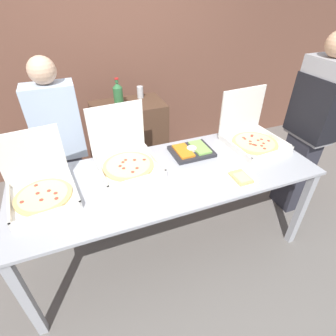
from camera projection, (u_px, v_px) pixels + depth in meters
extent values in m
plane|color=slate|center=(168.00, 243.00, 2.55)|extent=(16.00, 16.00, 0.00)
cube|color=brown|center=(115.00, 54.00, 3.03)|extent=(10.00, 0.06, 2.80)
cube|color=#A8AAB2|center=(168.00, 174.00, 2.06)|extent=(2.36, 0.88, 0.02)
cube|color=#A8AAB2|center=(27.00, 300.00, 1.68)|extent=(0.06, 0.06, 0.83)
cube|color=#A8AAB2|center=(301.00, 209.00, 2.35)|extent=(0.06, 0.06, 0.83)
cube|color=#A8AAB2|center=(31.00, 217.00, 2.27)|extent=(0.06, 0.06, 0.83)
cube|color=#A8AAB2|center=(249.00, 163.00, 2.94)|extent=(0.06, 0.06, 0.83)
cube|color=silver|center=(254.00, 145.00, 2.39)|extent=(0.49, 0.49, 0.02)
cube|color=silver|center=(273.00, 154.00, 2.21)|extent=(0.47, 0.05, 0.04)
cube|color=silver|center=(235.00, 147.00, 2.30)|extent=(0.05, 0.47, 0.04)
cube|color=silver|center=(274.00, 137.00, 2.45)|extent=(0.05, 0.47, 0.04)
cube|color=silver|center=(242.00, 111.00, 2.44)|extent=(0.47, 0.05, 0.44)
cylinder|color=#DBB26B|center=(255.00, 143.00, 2.38)|extent=(0.41, 0.41, 0.02)
cylinder|color=beige|center=(255.00, 142.00, 2.38)|extent=(0.35, 0.35, 0.00)
cylinder|color=#C13D2D|center=(258.00, 140.00, 2.40)|extent=(0.03, 0.03, 0.00)
cylinder|color=#C13D2D|center=(261.00, 139.00, 2.41)|extent=(0.03, 0.03, 0.00)
cylinder|color=#C13D2D|center=(252.00, 135.00, 2.47)|extent=(0.03, 0.03, 0.00)
cylinder|color=#C13D2D|center=(252.00, 136.00, 2.46)|extent=(0.03, 0.03, 0.00)
cylinder|color=#C13D2D|center=(244.00, 138.00, 2.44)|extent=(0.03, 0.03, 0.00)
cylinder|color=#C13D2D|center=(245.00, 139.00, 2.42)|extent=(0.03, 0.03, 0.00)
cylinder|color=#C13D2D|center=(250.00, 141.00, 2.38)|extent=(0.03, 0.03, 0.00)
cylinder|color=#C13D2D|center=(250.00, 144.00, 2.34)|extent=(0.03, 0.03, 0.00)
cylinder|color=#C13D2D|center=(253.00, 145.00, 2.33)|extent=(0.03, 0.03, 0.00)
cylinder|color=#C13D2D|center=(256.00, 145.00, 2.32)|extent=(0.03, 0.03, 0.00)
cylinder|color=#C13D2D|center=(265.00, 149.00, 2.28)|extent=(0.03, 0.03, 0.00)
cylinder|color=#C13D2D|center=(262.00, 146.00, 2.31)|extent=(0.03, 0.03, 0.00)
cylinder|color=#C13D2D|center=(264.00, 143.00, 2.35)|extent=(0.03, 0.03, 0.00)
cylinder|color=#C13D2D|center=(269.00, 141.00, 2.39)|extent=(0.03, 0.03, 0.00)
cube|color=silver|center=(129.00, 168.00, 2.10)|extent=(0.49, 0.49, 0.02)
cube|color=silver|center=(138.00, 180.00, 1.92)|extent=(0.46, 0.05, 0.04)
cube|color=silver|center=(101.00, 172.00, 2.00)|extent=(0.05, 0.46, 0.04)
cube|color=silver|center=(154.00, 158.00, 2.16)|extent=(0.05, 0.46, 0.04)
cube|color=silver|center=(117.00, 130.00, 2.14)|extent=(0.46, 0.05, 0.44)
cylinder|color=#DBB26B|center=(128.00, 166.00, 2.09)|extent=(0.41, 0.41, 0.02)
cylinder|color=beige|center=(128.00, 164.00, 2.08)|extent=(0.35, 0.35, 0.00)
cylinder|color=#C13D2D|center=(144.00, 160.00, 2.13)|extent=(0.03, 0.03, 0.00)
cylinder|color=#C13D2D|center=(134.00, 160.00, 2.13)|extent=(0.03, 0.03, 0.00)
cylinder|color=#C13D2D|center=(126.00, 160.00, 2.13)|extent=(0.03, 0.03, 0.00)
cylinder|color=#C13D2D|center=(123.00, 162.00, 2.10)|extent=(0.03, 0.03, 0.00)
cylinder|color=#C13D2D|center=(120.00, 166.00, 2.06)|extent=(0.03, 0.03, 0.00)
cylinder|color=#C13D2D|center=(124.00, 168.00, 2.03)|extent=(0.03, 0.03, 0.00)
cylinder|color=#C13D2D|center=(133.00, 172.00, 2.00)|extent=(0.03, 0.03, 0.00)
cylinder|color=#C13D2D|center=(137.00, 168.00, 2.04)|extent=(0.03, 0.03, 0.00)
cube|color=silver|center=(44.00, 198.00, 1.80)|extent=(0.48, 0.48, 0.02)
cube|color=silver|center=(47.00, 214.00, 1.64)|extent=(0.43, 0.06, 0.04)
cube|color=silver|center=(9.00, 205.00, 1.71)|extent=(0.06, 0.43, 0.04)
cube|color=silver|center=(74.00, 186.00, 1.86)|extent=(0.06, 0.43, 0.04)
cube|color=silver|center=(32.00, 156.00, 1.84)|extent=(0.43, 0.06, 0.41)
cylinder|color=#DBB26B|center=(43.00, 196.00, 1.79)|extent=(0.38, 0.38, 0.02)
cylinder|color=beige|center=(43.00, 195.00, 1.79)|extent=(0.33, 0.33, 0.00)
cylinder|color=#C13D2D|center=(56.00, 193.00, 1.79)|extent=(0.03, 0.03, 0.00)
cylinder|color=#C13D2D|center=(49.00, 191.00, 1.82)|extent=(0.03, 0.03, 0.00)
cylinder|color=#C13D2D|center=(36.00, 185.00, 1.86)|extent=(0.03, 0.03, 0.00)
cylinder|color=#C13D2D|center=(38.00, 193.00, 1.79)|extent=(0.03, 0.03, 0.00)
cylinder|color=#C13D2D|center=(22.00, 202.00, 1.72)|extent=(0.03, 0.03, 0.00)
cylinder|color=#C13D2D|center=(41.00, 200.00, 1.74)|extent=(0.03, 0.03, 0.00)
cylinder|color=#C13D2D|center=(56.00, 198.00, 1.75)|extent=(0.03, 0.03, 0.00)
cylinder|color=white|center=(241.00, 179.00, 1.99)|extent=(0.26, 0.26, 0.01)
cube|color=#DBB26B|center=(241.00, 177.00, 1.98)|extent=(0.12, 0.17, 0.02)
cube|color=beige|center=(242.00, 177.00, 1.97)|extent=(0.09, 0.12, 0.01)
cube|color=#28282D|center=(191.00, 151.00, 2.29)|extent=(0.35, 0.28, 0.03)
cube|color=orange|center=(183.00, 151.00, 2.25)|extent=(0.12, 0.23, 0.02)
cube|color=#8CC65B|center=(200.00, 147.00, 2.30)|extent=(0.12, 0.23, 0.02)
cylinder|color=white|center=(192.00, 149.00, 2.27)|extent=(0.08, 0.08, 0.02)
cube|color=#4C3323|center=(132.00, 149.00, 2.98)|extent=(0.74, 0.45, 1.07)
cylinder|color=#2D6638|center=(118.00, 97.00, 2.57)|extent=(0.09, 0.09, 0.18)
cone|color=#2D6638|center=(117.00, 85.00, 2.51)|extent=(0.09, 0.09, 0.05)
cylinder|color=#2D6638|center=(117.00, 81.00, 2.49)|extent=(0.03, 0.03, 0.03)
cylinder|color=red|center=(116.00, 79.00, 2.47)|extent=(0.04, 0.04, 0.01)
cylinder|color=silver|center=(140.00, 92.00, 2.77)|extent=(0.07, 0.07, 0.12)
cylinder|color=silver|center=(140.00, 86.00, 2.74)|extent=(0.06, 0.06, 0.00)
cube|color=#2D2D38|center=(74.00, 188.00, 2.63)|extent=(0.28, 0.20, 0.79)
cube|color=silver|center=(56.00, 122.00, 2.21)|extent=(0.40, 0.22, 0.64)
sphere|color=#D8AD8C|center=(42.00, 70.00, 1.96)|extent=(0.21, 0.21, 0.21)
cube|color=#2D2D38|center=(294.00, 173.00, 2.78)|extent=(0.20, 0.28, 0.86)
cube|color=#99999E|center=(319.00, 101.00, 2.32)|extent=(0.22, 0.40, 0.72)
cube|color=black|center=(317.00, 107.00, 2.35)|extent=(0.24, 0.42, 0.55)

